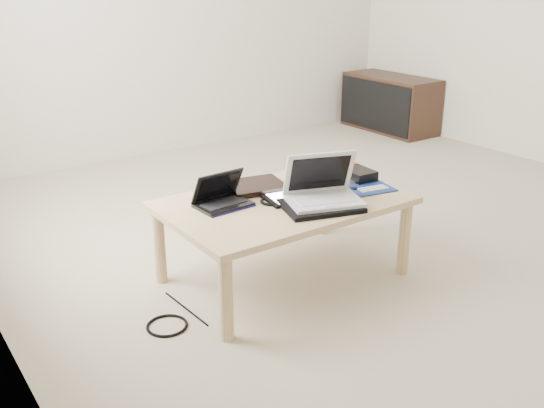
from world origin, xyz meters
TOP-DOWN VIEW (x-y plane):
  - ground at (0.00, 0.00)m, footprint 4.00×4.00m
  - coffee_table at (-0.77, -0.36)m, footprint 1.10×0.70m
  - media_cabinet at (1.77, 1.45)m, footprint 0.41×0.90m
  - book at (-0.79, -0.16)m, footprint 0.31×0.28m
  - netbook at (-1.04, -0.26)m, footprint 0.25×0.19m
  - tablet at (-0.73, -0.37)m, footprint 0.27×0.22m
  - remote at (-0.54, -0.25)m, footprint 0.09×0.21m
  - neoprene_sleeve at (-0.70, -0.54)m, footprint 0.39×0.33m
  - white_laptop at (-0.67, -0.51)m, footprint 0.38×0.32m
  - motherboard at (-0.34, -0.41)m, footprint 0.30×0.35m
  - gpu_box at (-0.29, -0.30)m, footprint 0.14×0.26m
  - cable_coil at (-0.83, -0.36)m, footprint 0.13×0.13m
  - floor_cable_coil at (-1.43, -0.44)m, footprint 0.22×0.22m
  - floor_cable_trail at (-1.30, -0.36)m, footprint 0.03×0.35m

SIDE VIEW (x-z plane):
  - ground at x=0.00m, z-range 0.00..0.00m
  - floor_cable_trail at x=-1.30m, z-range 0.00..0.01m
  - floor_cable_coil at x=-1.43m, z-range 0.00..0.01m
  - media_cabinet at x=1.77m, z-range 0.00..0.50m
  - coffee_table at x=-0.77m, z-range 0.15..0.55m
  - motherboard at x=-0.34m, z-range 0.40..0.41m
  - cable_coil at x=-0.83m, z-range 0.40..0.41m
  - tablet at x=-0.73m, z-range 0.40..0.41m
  - remote at x=-0.54m, z-range 0.40..0.42m
  - neoprene_sleeve at x=-0.70m, z-range 0.40..0.42m
  - book at x=-0.79m, z-range 0.40..0.43m
  - gpu_box at x=-0.29m, z-range 0.40..0.45m
  - netbook at x=-1.04m, z-range 0.35..0.51m
  - white_laptop at x=-0.67m, z-range 0.36..0.58m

